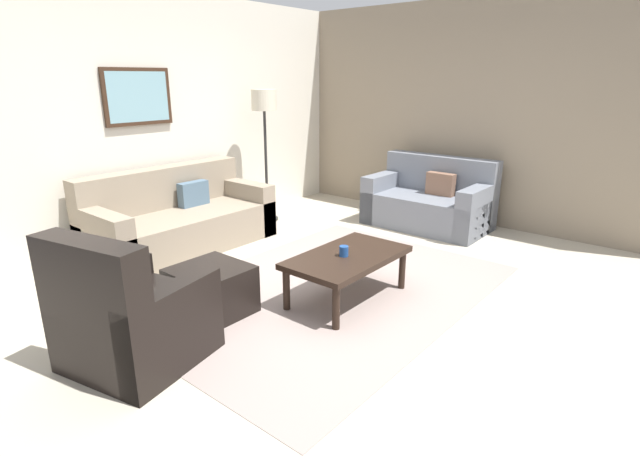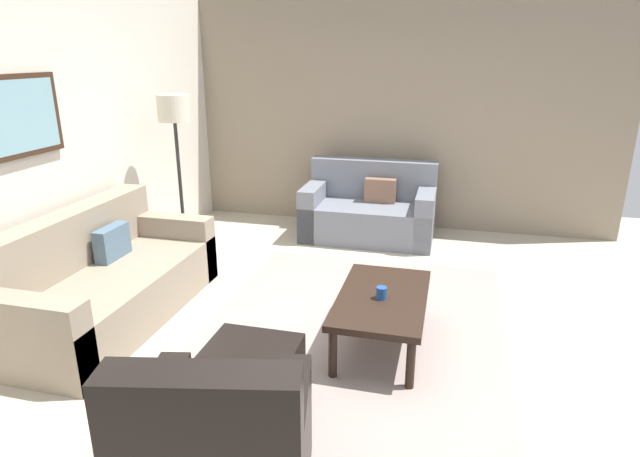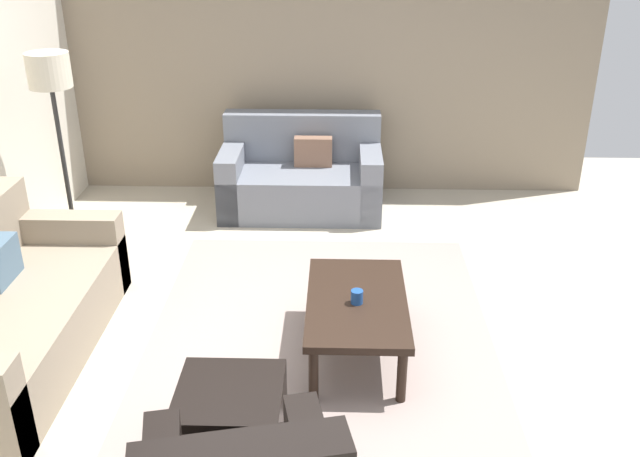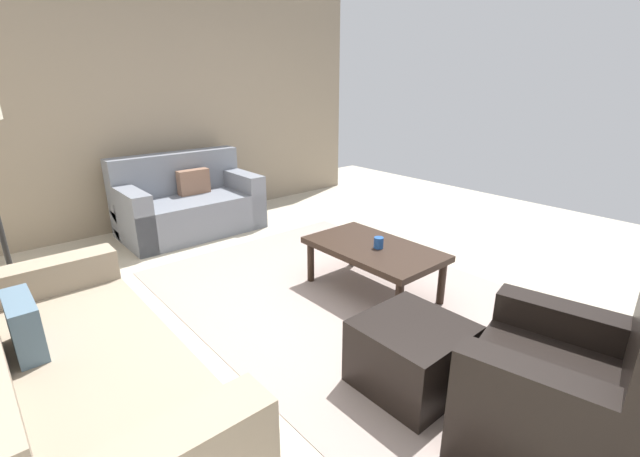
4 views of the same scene
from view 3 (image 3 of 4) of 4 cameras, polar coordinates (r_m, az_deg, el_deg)
name	(u,v)px [view 3 (image 3 of 4)]	position (r m, az deg, el deg)	size (l,w,h in m)	color
ground_plane	(320,350)	(4.73, 0.00, -9.87)	(8.00, 8.00, 0.00)	#B2A893
stone_feature_panel	(329,52)	(7.00, 0.75, 14.22)	(0.12, 5.20, 2.80)	gray
area_rug	(320,349)	(4.73, 0.00, -9.83)	(3.30, 2.34, 0.01)	gray
couch_loveseat	(302,177)	(6.79, -1.49, 4.20)	(0.87, 1.51, 0.88)	slate
ottoman	(231,420)	(3.89, -7.27, -15.22)	(0.56, 0.56, 0.40)	black
coffee_table	(357,306)	(4.52, 3.01, -6.31)	(1.10, 0.64, 0.41)	black
cup	(357,297)	(4.42, 3.03, -5.58)	(0.08, 0.08, 0.09)	#1E478C
lamp_standing	(52,93)	(5.73, -20.98, 10.29)	(0.32, 0.32, 1.71)	black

